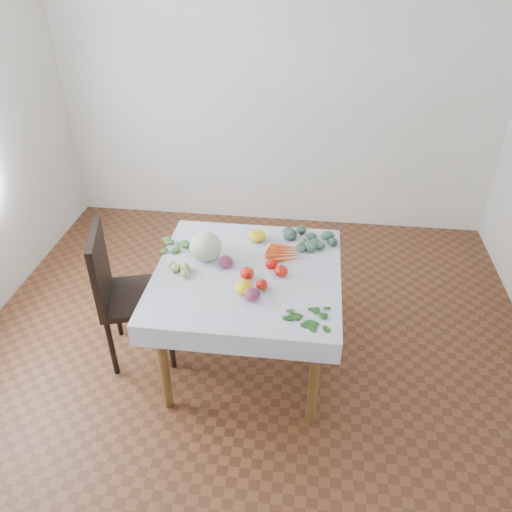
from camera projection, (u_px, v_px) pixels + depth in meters
The scene contains 19 objects.
ground at pixel (248, 360), 3.45m from camera, with size 4.00×4.00×0.00m, color brown.
back_wall at pixel (278, 83), 4.34m from camera, with size 4.00×0.04×2.70m, color white.
table at pixel (247, 285), 3.08m from camera, with size 1.00×1.00×0.75m.
tablecloth at pixel (247, 272), 3.03m from camera, with size 1.12×1.12×0.01m, color white.
chair at pixel (122, 288), 3.21m from camera, with size 0.55×0.55×0.98m.
cabbage at pixel (205, 247), 3.09m from camera, with size 0.20×0.20×0.18m, color beige.
tomato_a at pixel (272, 264), 3.04m from camera, with size 0.07×0.07×0.06m, color red.
tomato_b at pixel (281, 271), 2.97m from camera, with size 0.08×0.08×0.07m, color red.
tomato_c at pixel (247, 273), 2.95m from camera, with size 0.08×0.08×0.07m, color red.
tomato_d at pixel (262, 285), 2.87m from camera, with size 0.07×0.07×0.06m, color red.
heirloom_back at pixel (257, 236), 3.30m from camera, with size 0.11×0.11×0.08m, color yellow.
heirloom_front at pixel (244, 287), 2.84m from camera, with size 0.11×0.11×0.08m, color yellow.
onion_a at pixel (226, 262), 3.05m from camera, with size 0.09×0.09×0.08m, color #4E162D.
onion_b at pixel (253, 294), 2.78m from camera, with size 0.09×0.09×0.07m, color #4E162D.
tomatillo_cluster at pixel (178, 270), 3.00m from camera, with size 0.16×0.10×0.05m.
carrot_bunch at pixel (285, 253), 3.17m from camera, with size 0.22×0.21×0.03m.
kale_bunch at pixel (312, 241), 3.28m from camera, with size 0.33×0.32×0.05m.
basil_bunch at pixel (308, 318), 2.67m from camera, with size 0.24×0.20×0.01m.
dill_bunch at pixel (180, 246), 3.24m from camera, with size 0.24×0.17×0.02m.
Camera 1 is at (0.35, -2.43, 2.53)m, focal length 35.00 mm.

